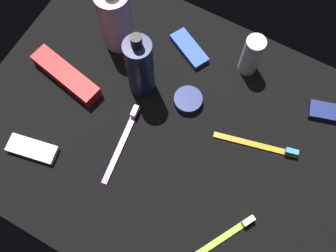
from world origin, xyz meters
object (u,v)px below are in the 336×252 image
object	(u,v)px
snack_bar_white	(32,149)
snack_bar_blue	(189,49)
deodorant_stick	(251,55)
toothbrush_purple	(123,139)
bodywash_bottle	(116,18)
toothpaste_box_red	(66,76)
snack_bar_navy	(333,113)
lotion_bottle	(140,68)
toothbrush_lime	(221,239)
cream_tin_left	(188,100)
toothbrush_orange	(261,146)

from	to	relation	value
snack_bar_white	snack_bar_blue	xyz separation A→B (cm)	(17.54, 37.60, 0.00)
deodorant_stick	toothbrush_purple	bearing A→B (deg)	-118.58
bodywash_bottle	toothpaste_box_red	bearing A→B (deg)	-108.64
toothpaste_box_red	snack_bar_navy	world-z (taller)	toothpaste_box_red
lotion_bottle	deodorant_stick	xyz separation A→B (cm)	(18.56, 15.80, -3.30)
bodywash_bottle	toothpaste_box_red	size ratio (longest dim) A/B	1.04
lotion_bottle	snack_bar_white	size ratio (longest dim) A/B	1.89
lotion_bottle	snack_bar_navy	bearing A→B (deg)	19.62
toothbrush_lime	toothpaste_box_red	bearing A→B (deg)	162.10
toothbrush_lime	lotion_bottle	bearing A→B (deg)	144.62
snack_bar_white	cream_tin_left	world-z (taller)	cream_tin_left
lotion_bottle	deodorant_stick	distance (cm)	24.59
snack_bar_navy	cream_tin_left	size ratio (longest dim) A/B	1.65
lotion_bottle	toothpaste_box_red	xyz separation A→B (cm)	(-15.87, -6.51, -7.09)
toothpaste_box_red	snack_bar_blue	xyz separation A→B (cm)	(20.68, 19.96, -0.85)
lotion_bottle	toothpaste_box_red	size ratio (longest dim) A/B	1.12
snack_bar_navy	toothbrush_lime	bearing A→B (deg)	-122.22
lotion_bottle	snack_bar_white	world-z (taller)	lotion_bottle
deodorant_stick	toothbrush_orange	bearing A→B (deg)	-56.71
toothbrush_purple	toothpaste_box_red	size ratio (longest dim) A/B	1.02
deodorant_stick	toothpaste_box_red	bearing A→B (deg)	-147.06
toothpaste_box_red	toothbrush_purple	bearing A→B (deg)	-8.17
toothbrush_lime	snack_bar_blue	distance (cm)	42.98
toothbrush_purple	snack_bar_navy	size ratio (longest dim) A/B	1.73
deodorant_stick	snack_bar_navy	xyz separation A→B (cm)	(21.29, -1.60, -4.64)
bodywash_bottle	cream_tin_left	bearing A→B (deg)	-16.89
deodorant_stick	snack_bar_blue	xyz separation A→B (cm)	(-13.75, -2.34, -4.64)
snack_bar_blue	toothpaste_box_red	bearing A→B (deg)	-108.74
toothbrush_lime	cream_tin_left	distance (cm)	29.94
toothbrush_orange	snack_bar_navy	size ratio (longest dim) A/B	1.71
cream_tin_left	toothbrush_orange	bearing A→B (deg)	-5.40
toothpaste_box_red	snack_bar_white	xyz separation A→B (cm)	(3.13, -17.64, -0.85)
deodorant_stick	toothbrush_orange	world-z (taller)	deodorant_stick
toothbrush_lime	snack_bar_navy	xyz separation A→B (cm)	(9.80, 35.53, 0.14)
snack_bar_white	toothbrush_purple	bearing A→B (deg)	23.85
lotion_bottle	cream_tin_left	xyz separation A→B (cm)	(10.75, 1.57, -7.71)
deodorant_stick	snack_bar_blue	size ratio (longest dim) A/B	1.04
bodywash_bottle	toothpaste_box_red	distance (cm)	16.83
snack_bar_navy	bodywash_bottle	bearing A→B (deg)	169.99
snack_bar_white	snack_bar_blue	size ratio (longest dim) A/B	1.00
toothbrush_orange	toothpaste_box_red	distance (cm)	45.36
deodorant_stick	snack_bar_blue	world-z (taller)	deodorant_stick
toothbrush_orange	snack_bar_blue	bearing A→B (deg)	150.66
toothbrush_orange	toothbrush_lime	size ratio (longest dim) A/B	1.09
toothbrush_orange	snack_bar_navy	world-z (taller)	toothbrush_orange
deodorant_stick	toothbrush_orange	size ratio (longest dim) A/B	0.61
toothpaste_box_red	snack_bar_white	size ratio (longest dim) A/B	1.69
lotion_bottle	snack_bar_white	distance (cm)	28.43
toothpaste_box_red	cream_tin_left	bearing A→B (deg)	27.97
toothpaste_box_red	lotion_bottle	bearing A→B (deg)	33.39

